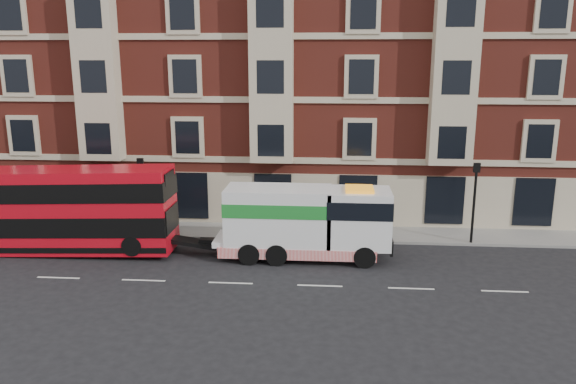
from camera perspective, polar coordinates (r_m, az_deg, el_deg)
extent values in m
plane|color=black|center=(25.61, -5.85, -9.19)|extent=(120.00, 120.00, 0.00)
cube|color=slate|center=(32.54, -3.53, -3.99)|extent=(90.00, 3.00, 0.15)
cube|color=maroon|center=(38.43, -1.40, 12.25)|extent=(45.00, 12.00, 18.00)
cylinder|color=black|center=(32.14, -14.56, -0.79)|extent=(0.14, 0.14, 4.00)
cube|color=black|center=(31.70, -14.78, 2.89)|extent=(0.35, 0.15, 0.50)
cylinder|color=black|center=(31.36, 18.35, -1.41)|extent=(0.14, 0.14, 4.00)
cube|color=black|center=(30.91, 18.63, 2.36)|extent=(0.35, 0.15, 0.50)
cube|color=red|center=(30.83, -21.47, -1.69)|extent=(10.80, 2.41, 4.24)
cube|color=black|center=(30.99, -21.37, -2.81)|extent=(10.84, 2.47, 1.01)
cube|color=black|center=(30.57, -21.65, 0.31)|extent=(10.84, 2.47, 0.96)
cylinder|color=black|center=(33.93, -26.01, -3.90)|extent=(1.00, 0.31, 1.00)
cylinder|color=black|center=(28.87, -15.56, -5.30)|extent=(1.00, 0.31, 1.00)
cylinder|color=black|center=(30.82, -14.20, -4.01)|extent=(1.00, 0.31, 1.00)
cube|color=white|center=(28.20, 1.40, -4.96)|extent=(8.67, 2.22, 0.29)
cube|color=white|center=(27.83, 7.18, -2.62)|extent=(3.08, 2.41, 2.80)
cube|color=white|center=(27.90, -0.96, -2.37)|extent=(5.20, 2.41, 2.80)
cube|color=#1B7D29|center=(27.77, -0.96, -1.42)|extent=(5.25, 2.45, 0.67)
cube|color=red|center=(28.32, 1.00, -5.60)|extent=(7.71, 2.47, 0.53)
cylinder|color=black|center=(27.32, 7.79, -6.57)|extent=(1.06, 0.34, 1.06)
cylinder|color=black|center=(29.37, 7.55, -5.11)|extent=(1.06, 0.34, 1.06)
cylinder|color=black|center=(27.39, -1.16, -6.39)|extent=(1.06, 0.39, 1.06)
cylinder|color=black|center=(29.43, -0.75, -4.95)|extent=(1.06, 0.39, 1.06)
cylinder|color=black|center=(27.54, -3.97, -6.30)|extent=(1.06, 0.39, 1.06)
cylinder|color=black|center=(29.58, -3.36, -4.88)|extent=(1.06, 0.39, 1.06)
imported|color=#182931|center=(35.22, -25.24, -2.20)|extent=(0.82, 0.80, 1.89)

